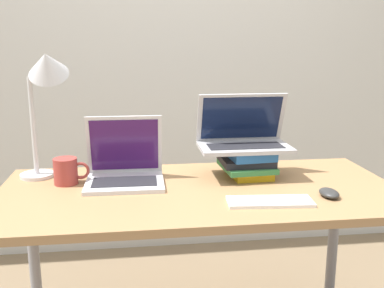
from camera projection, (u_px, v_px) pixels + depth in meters
name	position (u px, v px, depth m)	size (l,w,h in m)	color
wall_back	(173.00, 38.00, 2.72)	(8.00, 0.05, 2.70)	silver
desk	(200.00, 208.00, 1.77)	(1.56, 0.74, 0.77)	#9E754C
laptop_left	(125.00, 170.00, 1.82)	(0.31, 0.27, 0.27)	silver
book_stack	(248.00, 162.00, 1.90)	(0.22, 0.25, 0.12)	gold
laptop_on_books	(243.00, 137.00, 1.90)	(0.38, 0.23, 0.23)	#B2B2B7
wireless_keyboard	(270.00, 201.00, 1.59)	(0.31, 0.14, 0.01)	white
mouse	(329.00, 193.00, 1.66)	(0.07, 0.10, 0.03)	#2D2D2D
mug	(67.00, 171.00, 1.80)	(0.14, 0.09, 0.11)	#9E3833
desk_lamp	(45.00, 79.00, 1.79)	(0.23, 0.20, 0.56)	silver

